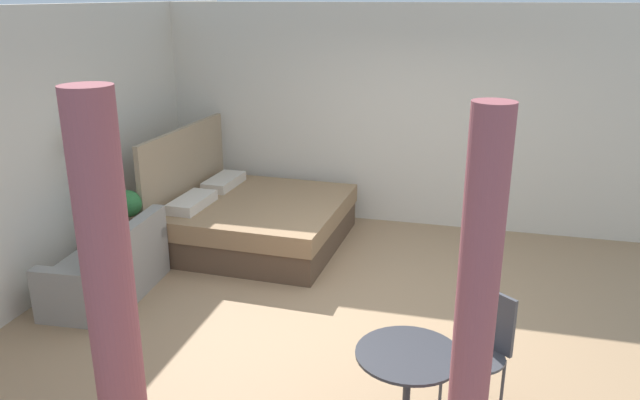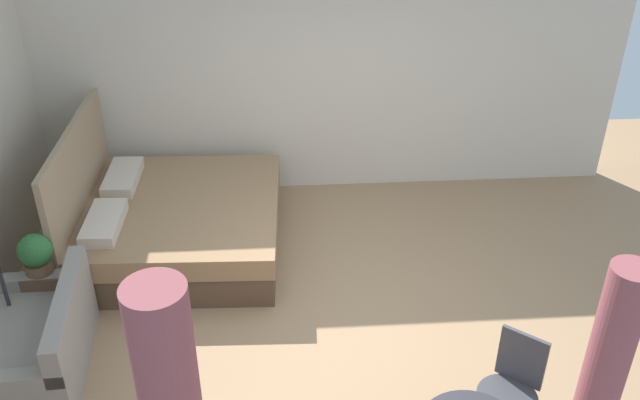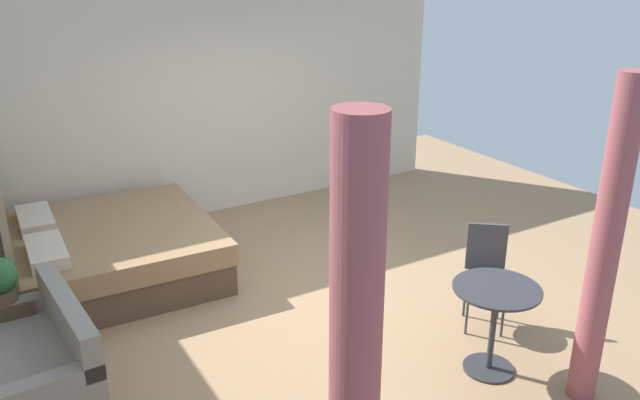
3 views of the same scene
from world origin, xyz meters
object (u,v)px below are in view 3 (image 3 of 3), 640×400
Objects in this scene: bed at (106,250)px; balcony_table at (494,313)px; couch at (37,365)px; nightstand at (11,323)px; vase at (3,276)px; cafe_chair_near_window at (486,266)px.

bed is 2.80× the size of balcony_table.
bed reaches higher than couch.
nightstand is 3.96m from balcony_table.
cafe_chair_near_window is at bearing -115.53° from vase.
bed is 3.77m from cafe_chair_near_window.
vase is 0.31× the size of balcony_table.
vase is 4.02m from balcony_table.
cafe_chair_near_window is (-1.66, -3.73, 0.29)m from nightstand.
bed reaches higher than balcony_table.
bed is at bearing 46.32° from cafe_chair_near_window.
couch reaches higher than nightstand.
couch is (-1.69, 0.92, -0.05)m from bed.
balcony_table is (-3.18, -2.25, 0.20)m from bed.
couch is at bearing 151.43° from bed.
balcony_table is at bearing -115.25° from couch.
nightstand is at bearing 55.50° from balcony_table.
couch is 2.58× the size of nightstand.
vase is at bearing -5.02° from nightstand.
cafe_chair_near_window is at bearing -113.94° from nightstand.
vase is at bearing 64.47° from cafe_chair_near_window.
cafe_chair_near_window is (-0.91, -3.64, 0.28)m from couch.
nightstand is (0.75, 0.09, -0.00)m from couch.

